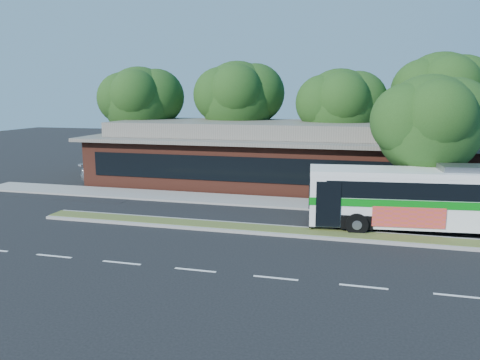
{
  "coord_description": "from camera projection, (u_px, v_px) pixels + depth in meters",
  "views": [
    {
      "loc": [
        2.72,
        -20.39,
        6.36
      ],
      "look_at": [
        -3.32,
        2.73,
        2.0
      ],
      "focal_mm": 35.0,
      "sensor_mm": 36.0,
      "label": 1
    }
  ],
  "objects": [
    {
      "name": "ground",
      "position": [
        295.0,
        237.0,
        21.22
      ],
      "size": [
        120.0,
        120.0,
        0.0
      ],
      "primitive_type": "plane",
      "color": "black",
      "rests_on": "ground"
    },
    {
      "name": "sidewalk_tree",
      "position": [
        436.0,
        124.0,
        23.92
      ],
      "size": [
        5.86,
        5.26,
        7.4
      ],
      "color": "black",
      "rests_on": "ground"
    },
    {
      "name": "sidewalk",
      "position": [
        311.0,
        204.0,
        27.3
      ],
      "size": [
        44.0,
        2.6,
        0.12
      ],
      "primitive_type": "cube",
      "color": "gray",
      "rests_on": "ground"
    },
    {
      "name": "median_strip",
      "position": [
        297.0,
        232.0,
        21.78
      ],
      "size": [
        26.0,
        1.1,
        0.15
      ],
      "primitive_type": "cube",
      "color": "#434C20",
      "rests_on": "ground"
    },
    {
      "name": "tree_bg_b",
      "position": [
        243.0,
        98.0,
        37.12
      ],
      "size": [
        6.69,
        6.0,
        9.0
      ],
      "color": "black",
      "rests_on": "ground"
    },
    {
      "name": "tree_bg_a",
      "position": [
        145.0,
        101.0,
        38.2
      ],
      "size": [
        6.47,
        5.8,
        8.63
      ],
      "color": "black",
      "rests_on": "ground"
    },
    {
      "name": "transit_bus",
      "position": [
        433.0,
        195.0,
        21.82
      ],
      "size": [
        11.51,
        3.62,
        3.18
      ],
      "rotation": [
        0.0,
        0.0,
        0.1
      ],
      "color": "white",
      "rests_on": "ground"
    },
    {
      "name": "parking_lot",
      "position": [
        76.0,
        180.0,
        35.21
      ],
      "size": [
        14.0,
        12.0,
        0.01
      ],
      "primitive_type": "cube",
      "color": "black",
      "rests_on": "ground"
    },
    {
      "name": "plaza_building",
      "position": [
        322.0,
        155.0,
        33.2
      ],
      "size": [
        33.2,
        11.2,
        4.45
      ],
      "color": "#602B1E",
      "rests_on": "ground"
    },
    {
      "name": "sedan",
      "position": [
        115.0,
        174.0,
        33.57
      ],
      "size": [
        5.44,
        2.85,
        1.5
      ],
      "primitive_type": "imported",
      "rotation": [
        0.0,
        0.0,
        1.42
      ],
      "color": "silver",
      "rests_on": "ground"
    },
    {
      "name": "tree_bg_d",
      "position": [
        447.0,
        94.0,
        33.34
      ],
      "size": [
        6.91,
        6.2,
        9.37
      ],
      "color": "black",
      "rests_on": "ground"
    },
    {
      "name": "tree_bg_c",
      "position": [
        345.0,
        105.0,
        34.27
      ],
      "size": [
        6.24,
        5.6,
        8.26
      ],
      "color": "black",
      "rests_on": "ground"
    }
  ]
}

